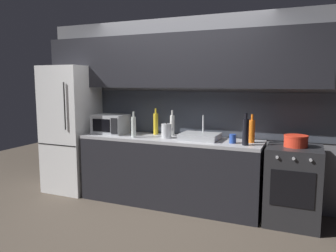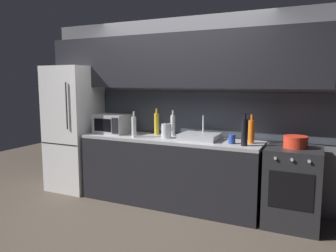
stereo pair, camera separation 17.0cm
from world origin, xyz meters
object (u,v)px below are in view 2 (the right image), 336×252
(refrigerator, at_px, (74,128))
(wine_bottle_orange, at_px, (251,131))
(kettle, at_px, (166,131))
(wine_bottle_dark, at_px, (245,132))
(cooking_pot, at_px, (296,142))
(mug_blue, at_px, (232,139))
(microwave, at_px, (112,124))
(wine_bottle_clear, at_px, (134,126))
(wine_bottle_white, at_px, (173,125))
(wine_bottle_yellow, at_px, (157,123))
(oven_range, at_px, (293,187))

(refrigerator, relative_size, wine_bottle_orange, 5.39)
(kettle, bearing_deg, wine_bottle_dark, -5.25)
(kettle, height_order, wine_bottle_orange, wine_bottle_orange)
(cooking_pot, bearing_deg, mug_blue, -175.15)
(refrigerator, xyz_separation_m, microwave, (0.68, 0.02, 0.11))
(wine_bottle_clear, height_order, mug_blue, wine_bottle_clear)
(microwave, height_order, wine_bottle_white, wine_bottle_white)
(kettle, relative_size, wine_bottle_dark, 0.57)
(wine_bottle_white, height_order, wine_bottle_yellow, wine_bottle_yellow)
(refrigerator, height_order, cooking_pot, refrigerator)
(wine_bottle_dark, distance_m, wine_bottle_yellow, 1.33)
(wine_bottle_orange, relative_size, wine_bottle_yellow, 0.95)
(microwave, height_order, wine_bottle_yellow, wine_bottle_yellow)
(wine_bottle_orange, height_order, mug_blue, wine_bottle_orange)
(mug_blue, xyz_separation_m, cooking_pot, (0.70, 0.06, 0.01))
(wine_bottle_clear, bearing_deg, wine_bottle_dark, 0.94)
(wine_bottle_orange, bearing_deg, wine_bottle_clear, -171.69)
(wine_bottle_white, relative_size, wine_bottle_yellow, 0.96)
(wine_bottle_white, bearing_deg, cooking_pot, -6.26)
(refrigerator, bearing_deg, mug_blue, -1.40)
(microwave, xyz_separation_m, mug_blue, (1.76, -0.08, -0.08))
(wine_bottle_dark, bearing_deg, wine_bottle_orange, 78.21)
(refrigerator, bearing_deg, kettle, -1.08)
(wine_bottle_orange, bearing_deg, wine_bottle_dark, -101.79)
(refrigerator, height_order, mug_blue, refrigerator)
(wine_bottle_clear, xyz_separation_m, wine_bottle_yellow, (0.17, 0.34, 0.01))
(mug_blue, bearing_deg, kettle, 178.04)
(wine_bottle_clear, bearing_deg, microwave, 160.25)
(oven_range, height_order, microwave, microwave)
(wine_bottle_white, height_order, wine_bottle_clear, wine_bottle_white)
(microwave, xyz_separation_m, kettle, (0.89, -0.05, -0.04))
(kettle, bearing_deg, microwave, 176.90)
(kettle, relative_size, wine_bottle_white, 0.61)
(refrigerator, distance_m, wine_bottle_dark, 2.61)
(wine_bottle_dark, height_order, wine_bottle_white, wine_bottle_dark)
(microwave, bearing_deg, refrigerator, -178.45)
(cooking_pot, bearing_deg, oven_range, -167.15)
(wine_bottle_yellow, bearing_deg, kettle, -40.43)
(oven_range, xyz_separation_m, kettle, (-1.57, -0.03, 0.54))
(wine_bottle_orange, xyz_separation_m, wine_bottle_yellow, (-1.33, 0.12, 0.01))
(wine_bottle_dark, height_order, mug_blue, wine_bottle_dark)
(mug_blue, bearing_deg, wine_bottle_orange, 32.77)
(refrigerator, xyz_separation_m, wine_bottle_dark, (2.60, -0.12, 0.13))
(microwave, relative_size, mug_blue, 4.22)
(wine_bottle_orange, bearing_deg, mug_blue, -147.23)
(wine_bottle_yellow, bearing_deg, wine_bottle_orange, -5.01)
(refrigerator, distance_m, wine_bottle_clear, 1.16)
(kettle, height_order, cooking_pot, kettle)
(refrigerator, distance_m, microwave, 0.69)
(microwave, bearing_deg, wine_bottle_clear, -19.75)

